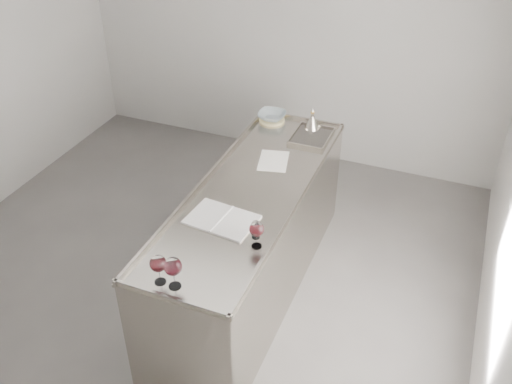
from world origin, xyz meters
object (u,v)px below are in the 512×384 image
at_px(wine_glass_right, 257,230).
at_px(notebook, 222,219).
at_px(wine_glass_left, 158,264).
at_px(ceramic_bowl, 272,116).
at_px(counter, 251,240).
at_px(wine_glass_small, 256,226).
at_px(wine_funnel, 312,122).
at_px(wine_glass_middle, 173,267).

bearing_deg(wine_glass_right, notebook, 152.97).
distance_m(wine_glass_left, ceramic_bowl, 2.16).
height_order(notebook, ceramic_bowl, ceramic_bowl).
xyz_separation_m(counter, notebook, (-0.05, -0.40, 0.47)).
distance_m(wine_glass_small, wine_funnel, 1.57).
xyz_separation_m(counter, ceramic_bowl, (-0.24, 1.08, 0.52)).
distance_m(counter, wine_glass_left, 1.25).
distance_m(wine_glass_middle, ceramic_bowl, 2.17).
distance_m(wine_glass_small, ceramic_bowl, 1.63).
bearing_deg(wine_glass_left, wine_glass_small, 58.38).
relative_size(wine_glass_middle, ceramic_bowl, 0.87).
bearing_deg(wine_glass_middle, wine_glass_left, 180.00).
bearing_deg(counter, wine_glass_right, -64.06).
height_order(wine_glass_small, wine_funnel, wine_funnel).
bearing_deg(notebook, ceramic_bowl, 103.06).
xyz_separation_m(wine_glass_left, ceramic_bowl, (-0.11, 2.16, -0.09)).
xyz_separation_m(counter, wine_funnel, (0.13, 1.08, 0.53)).
height_order(wine_glass_middle, notebook, wine_glass_middle).
bearing_deg(notebook, wine_glass_left, -91.58).
bearing_deg(ceramic_bowl, notebook, -82.50).
distance_m(wine_glass_right, wine_funnel, 1.65).
xyz_separation_m(counter, wine_glass_right, (0.27, -0.56, 0.60)).
relative_size(wine_glass_middle, notebook, 0.44).
relative_size(ceramic_bowl, wine_funnel, 1.22).
relative_size(wine_glass_middle, wine_glass_right, 1.12).
distance_m(wine_glass_middle, notebook, 0.69).
xyz_separation_m(wine_glass_small, ceramic_bowl, (-0.48, 1.56, -0.04)).
bearing_deg(wine_glass_middle, counter, 88.23).
relative_size(wine_glass_small, notebook, 0.27).
height_order(counter, wine_funnel, wine_funnel).
relative_size(notebook, wine_funnel, 2.45).
xyz_separation_m(wine_glass_left, notebook, (0.09, 0.68, -0.13)).
bearing_deg(wine_glass_small, wine_glass_left, -121.62).
height_order(ceramic_bowl, wine_funnel, wine_funnel).
bearing_deg(wine_funnel, counter, -96.75).
distance_m(wine_glass_middle, wine_glass_small, 0.66).
xyz_separation_m(wine_glass_middle, wine_funnel, (0.16, 2.16, -0.09)).
height_order(wine_glass_left, wine_glass_middle, wine_glass_middle).
bearing_deg(wine_funnel, wine_glass_small, -86.00).
height_order(wine_glass_left, wine_funnel, wine_funnel).
xyz_separation_m(wine_glass_left, wine_funnel, (0.26, 2.16, -0.08)).
bearing_deg(wine_glass_left, counter, 83.10).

